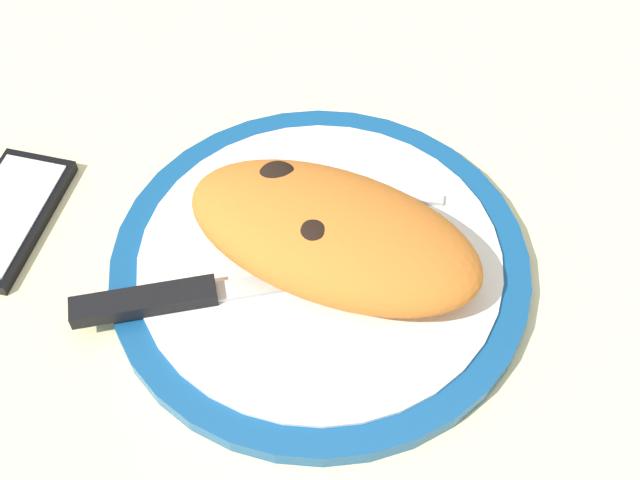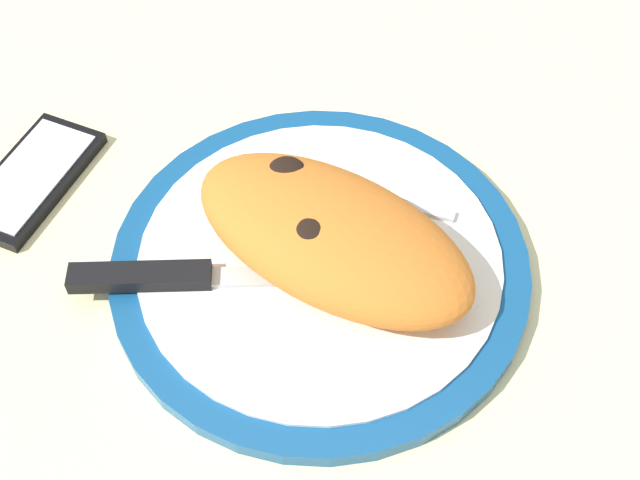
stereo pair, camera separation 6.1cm
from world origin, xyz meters
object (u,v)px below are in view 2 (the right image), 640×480
at_px(calzone, 333,234).
at_px(plate, 320,263).
at_px(knife, 178,276).
at_px(smartphone, 32,177).
at_px(fork, 329,187).

bearing_deg(calzone, plate, 14.13).
distance_m(plate, knife, 0.11).
height_order(calzone, smartphone, calzone).
relative_size(fork, smartphone, 1.28).
bearing_deg(calzone, fork, -68.11).
bearing_deg(fork, knife, 58.80).
distance_m(calzone, knife, 0.12).
xyz_separation_m(fork, smartphone, (0.23, 0.06, -0.01)).
xyz_separation_m(knife, smartphone, (0.16, -0.06, -0.02)).
relative_size(calzone, knife, 1.11).
bearing_deg(knife, smartphone, -19.50).
distance_m(fork, knife, 0.14).
xyz_separation_m(calzone, smartphone, (0.26, 0.00, -0.04)).
xyz_separation_m(plate, smartphone, (0.25, -0.00, -0.00)).
relative_size(plate, smartphone, 2.36).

